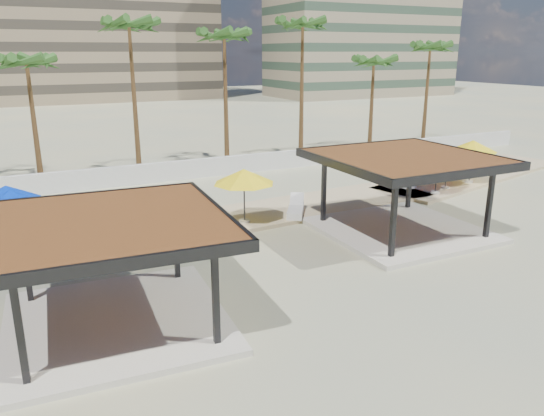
{
  "coord_description": "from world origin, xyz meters",
  "views": [
    {
      "loc": [
        -10.4,
        -15.47,
        7.71
      ],
      "look_at": [
        -0.9,
        3.59,
        1.4
      ],
      "focal_mm": 35.0,
      "sensor_mm": 36.0,
      "label": 1
    }
  ],
  "objects_px": {
    "umbrella_c": "(448,155)",
    "lounger_d": "(480,166)",
    "umbrella_a": "(11,198)",
    "pavilion_central": "(403,187)",
    "pavilion_west": "(112,263)",
    "lounger_c": "(399,182)",
    "lounger_b": "(296,210)"
  },
  "relations": [
    {
      "from": "umbrella_a",
      "to": "pavilion_central",
      "type": "bearing_deg",
      "value": -18.87
    },
    {
      "from": "pavilion_west",
      "to": "lounger_b",
      "type": "relative_size",
      "value": 3.19
    },
    {
      "from": "umbrella_a",
      "to": "lounger_d",
      "type": "bearing_deg",
      "value": 4.43
    },
    {
      "from": "lounger_b",
      "to": "umbrella_a",
      "type": "bearing_deg",
      "value": 117.38
    },
    {
      "from": "lounger_b",
      "to": "lounger_c",
      "type": "bearing_deg",
      "value": -40.82
    },
    {
      "from": "pavilion_west",
      "to": "umbrella_c",
      "type": "xyz_separation_m",
      "value": [
        19.86,
        7.39,
        0.17
      ]
    },
    {
      "from": "umbrella_a",
      "to": "umbrella_c",
      "type": "relative_size",
      "value": 0.81
    },
    {
      "from": "lounger_b",
      "to": "lounger_c",
      "type": "relative_size",
      "value": 1.0
    },
    {
      "from": "pavilion_central",
      "to": "lounger_c",
      "type": "height_order",
      "value": "pavilion_central"
    },
    {
      "from": "pavilion_central",
      "to": "pavilion_west",
      "type": "xyz_separation_m",
      "value": [
        -12.86,
        -2.86,
        -0.12
      ]
    },
    {
      "from": "pavilion_west",
      "to": "lounger_c",
      "type": "height_order",
      "value": "pavilion_west"
    },
    {
      "from": "lounger_b",
      "to": "pavilion_west",
      "type": "bearing_deg",
      "value": 158.19
    },
    {
      "from": "pavilion_central",
      "to": "lounger_d",
      "type": "distance_m",
      "value": 14.83
    },
    {
      "from": "pavilion_central",
      "to": "umbrella_c",
      "type": "distance_m",
      "value": 8.33
    },
    {
      "from": "pavilion_central",
      "to": "lounger_b",
      "type": "xyz_separation_m",
      "value": [
        -3.1,
        3.96,
        -1.71
      ]
    },
    {
      "from": "pavilion_central",
      "to": "umbrella_a",
      "type": "xyz_separation_m",
      "value": [
        -15.24,
        5.21,
        0.1
      ]
    },
    {
      "from": "lounger_c",
      "to": "umbrella_a",
      "type": "bearing_deg",
      "value": 92.48
    },
    {
      "from": "umbrella_c",
      "to": "lounger_b",
      "type": "height_order",
      "value": "umbrella_c"
    },
    {
      "from": "pavilion_west",
      "to": "umbrella_a",
      "type": "distance_m",
      "value": 8.41
    },
    {
      "from": "pavilion_west",
      "to": "lounger_c",
      "type": "relative_size",
      "value": 3.18
    },
    {
      "from": "umbrella_a",
      "to": "lounger_d",
      "type": "distance_m",
      "value": 28.13
    },
    {
      "from": "umbrella_a",
      "to": "lounger_b",
      "type": "distance_m",
      "value": 12.33
    },
    {
      "from": "umbrella_c",
      "to": "lounger_b",
      "type": "relative_size",
      "value": 1.54
    },
    {
      "from": "umbrella_a",
      "to": "lounger_b",
      "type": "relative_size",
      "value": 1.25
    },
    {
      "from": "umbrella_c",
      "to": "lounger_d",
      "type": "xyz_separation_m",
      "value": [
        5.76,
        2.84,
        -1.73
      ]
    },
    {
      "from": "pavilion_west",
      "to": "umbrella_c",
      "type": "relative_size",
      "value": 2.07
    },
    {
      "from": "lounger_d",
      "to": "pavilion_west",
      "type": "bearing_deg",
      "value": 125.38
    },
    {
      "from": "umbrella_c",
      "to": "lounger_b",
      "type": "xyz_separation_m",
      "value": [
        -10.1,
        -0.57,
        -1.75
      ]
    },
    {
      "from": "pavilion_west",
      "to": "lounger_d",
      "type": "distance_m",
      "value": 27.63
    },
    {
      "from": "umbrella_a",
      "to": "pavilion_west",
      "type": "bearing_deg",
      "value": -73.59
    },
    {
      "from": "umbrella_a",
      "to": "umbrella_c",
      "type": "height_order",
      "value": "umbrella_a"
    },
    {
      "from": "umbrella_c",
      "to": "lounger_c",
      "type": "distance_m",
      "value": 3.11
    }
  ]
}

